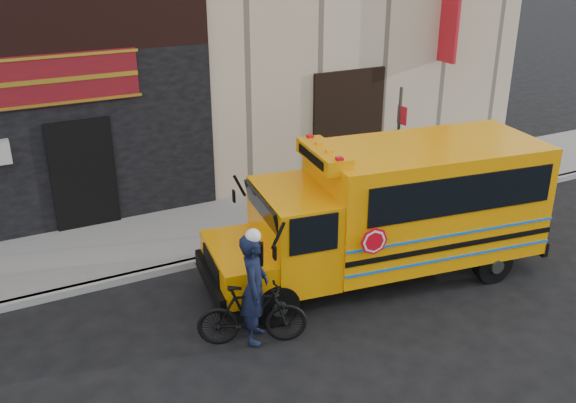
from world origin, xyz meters
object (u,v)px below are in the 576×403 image
(sign_pole, at_px, (397,152))
(bicycle, at_px, (252,315))
(school_bus, at_px, (396,207))
(cyclist, at_px, (254,291))

(sign_pole, distance_m, bicycle, 5.93)
(bicycle, bearing_deg, school_bus, -54.21)
(school_bus, bearing_deg, cyclist, -166.22)
(sign_pole, xyz_separation_m, cyclist, (-4.96, -2.83, -0.85))
(cyclist, bearing_deg, school_bus, -45.68)
(sign_pole, relative_size, bicycle, 1.78)
(bicycle, bearing_deg, sign_pole, -38.59)
(school_bus, relative_size, sign_pole, 2.11)
(school_bus, xyz_separation_m, cyclist, (-3.50, -0.86, -0.51))
(school_bus, relative_size, bicycle, 3.76)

